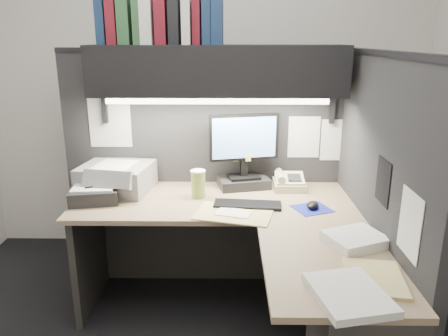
{
  "coord_description": "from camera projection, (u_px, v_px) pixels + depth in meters",
  "views": [
    {
      "loc": [
        0.2,
        -1.97,
        1.69
      ],
      "look_at": [
        0.17,
        0.51,
        0.95
      ],
      "focal_mm": 35.0,
      "sensor_mm": 36.0,
      "label": 1
    }
  ],
  "objects": [
    {
      "name": "paper_stack_a",
      "position": [
        355.0,
        239.0,
        2.11
      ],
      "size": [
        0.33,
        0.31,
        0.05
      ],
      "primitive_type": "cube",
      "rotation": [
        0.0,
        0.0,
        0.4
      ],
      "color": "white",
      "rests_on": "desk"
    },
    {
      "name": "keyboard",
      "position": [
        247.0,
        205.0,
        2.59
      ],
      "size": [
        0.41,
        0.17,
        0.02
      ],
      "primitive_type": "cube",
      "rotation": [
        0.0,
        0.0,
        -0.09
      ],
      "color": "black",
      "rests_on": "desk"
    },
    {
      "name": "telephone",
      "position": [
        289.0,
        183.0,
        2.88
      ],
      "size": [
        0.2,
        0.21,
        0.08
      ],
      "primitive_type": "cube",
      "rotation": [
        0.0,
        0.0,
        -0.01
      ],
      "color": "beige",
      "rests_on": "desk"
    },
    {
      "name": "partition_right",
      "position": [
        377.0,
        213.0,
        2.31
      ],
      "size": [
        0.06,
        1.5,
        1.6
      ],
      "primitive_type": "cube",
      "color": "black",
      "rests_on": "floor"
    },
    {
      "name": "wall_front",
      "position": [
        74.0,
        318.0,
        0.55
      ],
      "size": [
        3.5,
        0.04,
        2.7
      ],
      "primitive_type": "cube",
      "color": "silver",
      "rests_on": "floor"
    },
    {
      "name": "wall_back",
      "position": [
        204.0,
        83.0,
        3.43
      ],
      "size": [
        3.5,
        0.04,
        2.7
      ],
      "primitive_type": "cube",
      "color": "silver",
      "rests_on": "floor"
    },
    {
      "name": "partition_back",
      "position": [
        205.0,
        171.0,
        3.04
      ],
      "size": [
        1.9,
        0.06,
        1.6
      ],
      "primitive_type": "cube",
      "color": "black",
      "rests_on": "floor"
    },
    {
      "name": "printer",
      "position": [
        117.0,
        178.0,
        2.84
      ],
      "size": [
        0.49,
        0.43,
        0.17
      ],
      "primitive_type": "cube",
      "rotation": [
        0.0,
        0.0,
        -0.17
      ],
      "color": "gray",
      "rests_on": "desk"
    },
    {
      "name": "mouse",
      "position": [
        313.0,
        205.0,
        2.55
      ],
      "size": [
        0.1,
        0.12,
        0.04
      ],
      "primitive_type": "ellipsoid",
      "rotation": [
        0.0,
        0.0,
        -0.43
      ],
      "color": "black",
      "rests_on": "mousepad"
    },
    {
      "name": "paper_stack_b",
      "position": [
        349.0,
        294.0,
        1.67
      ],
      "size": [
        0.32,
        0.37,
        0.03
      ],
      "primitive_type": "cube",
      "rotation": [
        0.0,
        0.0,
        0.21
      ],
      "color": "white",
      "rests_on": "desk"
    },
    {
      "name": "pinned_papers",
      "position": [
        267.0,
        149.0,
        2.61
      ],
      "size": [
        1.76,
        1.31,
        0.51
      ],
      "color": "white",
      "rests_on": "partition_back"
    },
    {
      "name": "monitor",
      "position": [
        244.0,
        159.0,
        2.86
      ],
      "size": [
        0.45,
        0.27,
        0.49
      ],
      "rotation": [
        0.0,
        0.0,
        0.23
      ],
      "color": "black",
      "rests_on": "desk"
    },
    {
      "name": "mousepad",
      "position": [
        312.0,
        209.0,
        2.55
      ],
      "size": [
        0.25,
        0.24,
        0.0
      ],
      "primitive_type": "cube",
      "rotation": [
        0.0,
        0.0,
        0.39
      ],
      "color": "navy",
      "rests_on": "desk"
    },
    {
      "name": "notebook_stack",
      "position": [
        95.0,
        194.0,
        2.66
      ],
      "size": [
        0.32,
        0.29,
        0.09
      ],
      "primitive_type": "cube",
      "rotation": [
        0.0,
        0.0,
        0.19
      ],
      "color": "black",
      "rests_on": "desk"
    },
    {
      "name": "desk",
      "position": [
        273.0,
        290.0,
        2.24
      ],
      "size": [
        1.7,
        1.53,
        0.73
      ],
      "color": "#927D5D",
      "rests_on": "floor"
    },
    {
      "name": "task_light_tube",
      "position": [
        217.0,
        101.0,
        2.58
      ],
      "size": [
        1.32,
        0.04,
        0.04
      ],
      "primitive_type": "cylinder",
      "rotation": [
        0.0,
        1.57,
        0.0
      ],
      "color": "white",
      "rests_on": "overhead_shelf"
    },
    {
      "name": "binder_row",
      "position": [
        161.0,
        20.0,
        2.58
      ],
      "size": [
        0.74,
        0.26,
        0.31
      ],
      "color": "#162B4E",
      "rests_on": "overhead_shelf"
    },
    {
      "name": "overhead_shelf",
      "position": [
        218.0,
        70.0,
        2.66
      ],
      "size": [
        1.55,
        0.34,
        0.3
      ],
      "primitive_type": "cube",
      "color": "black",
      "rests_on": "partition_back"
    },
    {
      "name": "coffee_cup",
      "position": [
        198.0,
        185.0,
        2.72
      ],
      "size": [
        0.12,
        0.12,
        0.16
      ],
      "primitive_type": "cylinder",
      "rotation": [
        0.0,
        0.0,
        -0.43
      ],
      "color": "#A7B046",
      "rests_on": "desk"
    },
    {
      "name": "manila_stack",
      "position": [
        374.0,
        278.0,
        1.8
      ],
      "size": [
        0.27,
        0.32,
        0.02
      ],
      "primitive_type": "cube",
      "rotation": [
        0.0,
        0.0,
        -0.14
      ],
      "color": "tan",
      "rests_on": "desk"
    },
    {
      "name": "open_folder",
      "position": [
        234.0,
        214.0,
        2.47
      ],
      "size": [
        0.48,
        0.37,
        0.01
      ],
      "primitive_type": "cube",
      "rotation": [
        0.0,
        0.0,
        -0.25
      ],
      "color": "tan",
      "rests_on": "desk"
    }
  ]
}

